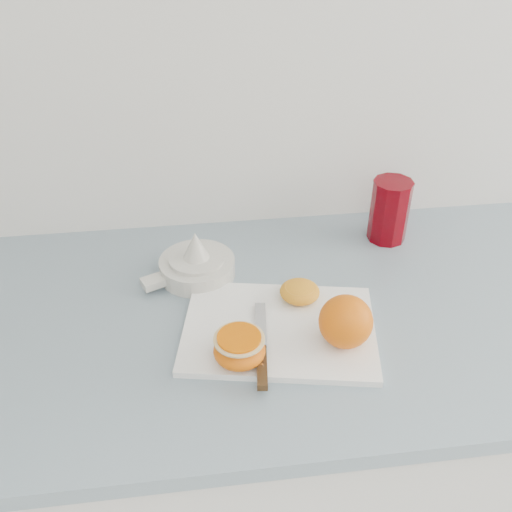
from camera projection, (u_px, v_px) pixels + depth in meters
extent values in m
cube|color=silver|center=(298.00, 461.00, 1.29)|extent=(2.29, 0.60, 0.86)
cube|color=gray|center=(309.00, 311.00, 1.03)|extent=(2.35, 0.64, 0.03)
cube|color=white|center=(279.00, 329.00, 0.96)|extent=(0.36, 0.29, 0.01)
sphere|color=#F26B00|center=(346.00, 322.00, 0.90)|extent=(0.09, 0.09, 0.09)
ellipsoid|color=#F26B00|center=(239.00, 350.00, 0.88)|extent=(0.08, 0.08, 0.04)
cylinder|color=#E5C581|center=(239.00, 339.00, 0.86)|extent=(0.08, 0.08, 0.00)
cylinder|color=orange|center=(239.00, 338.00, 0.86)|extent=(0.07, 0.07, 0.00)
ellipsoid|color=orange|center=(300.00, 292.00, 1.01)|extent=(0.07, 0.07, 0.03)
cylinder|color=orange|center=(300.00, 287.00, 1.00)|extent=(0.05, 0.05, 0.00)
cube|color=#402812|center=(262.00, 367.00, 0.87)|extent=(0.03, 0.09, 0.01)
cube|color=#B7B7BC|center=(261.00, 324.00, 0.95)|extent=(0.03, 0.11, 0.00)
cylinder|color=#B7B7BC|center=(262.00, 367.00, 0.87)|extent=(0.00, 0.00, 0.01)
cylinder|color=white|center=(197.00, 268.00, 1.08)|extent=(0.14, 0.14, 0.04)
cylinder|color=white|center=(197.00, 258.00, 1.07)|extent=(0.11, 0.11, 0.01)
cone|color=white|center=(196.00, 245.00, 1.05)|extent=(0.05, 0.05, 0.05)
cube|color=white|center=(155.00, 282.00, 1.05)|extent=(0.05, 0.05, 0.01)
ellipsoid|color=#DE5D1A|center=(204.00, 256.00, 1.07)|extent=(0.01, 0.01, 0.00)
ellipsoid|color=#DE5D1A|center=(187.00, 255.00, 1.07)|extent=(0.01, 0.01, 0.00)
ellipsoid|color=#DE5D1A|center=(199.00, 260.00, 1.06)|extent=(0.01, 0.01, 0.00)
ellipsoid|color=#DE5D1A|center=(203.00, 251.00, 1.08)|extent=(0.01, 0.01, 0.00)
cylinder|color=#660109|center=(389.00, 211.00, 1.16)|extent=(0.08, 0.08, 0.13)
cylinder|color=#FB6000|center=(386.00, 232.00, 1.19)|extent=(0.07, 0.07, 0.02)
cylinder|color=#660109|center=(394.00, 182.00, 1.12)|extent=(0.08, 0.08, 0.00)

